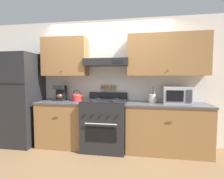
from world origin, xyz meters
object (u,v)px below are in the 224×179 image
at_px(coffee_maker, 60,93).
at_px(utensil_crock, 152,98).
at_px(refrigerator, 22,99).
at_px(microwave, 176,95).
at_px(stove_range, 105,124).
at_px(tea_kettle, 77,97).

bearing_deg(coffee_maker, utensil_crock, -0.76).
bearing_deg(utensil_crock, coffee_maker, 179.24).
distance_m(refrigerator, microwave, 3.08).
bearing_deg(microwave, refrigerator, -177.34).
bearing_deg(refrigerator, stove_range, 0.57).
xyz_separation_m(tea_kettle, microwave, (1.92, 0.02, 0.07)).
height_order(tea_kettle, utensil_crock, utensil_crock).
distance_m(stove_range, microwave, 1.45).
relative_size(tea_kettle, coffee_maker, 0.81).
relative_size(stove_range, coffee_maker, 3.47).
bearing_deg(utensil_crock, stove_range, -173.10).
xyz_separation_m(microwave, utensil_crock, (-0.43, -0.02, -0.07)).
height_order(refrigerator, utensil_crock, refrigerator).
distance_m(coffee_maker, utensil_crock, 1.86).
relative_size(coffee_maker, microwave, 0.63).
bearing_deg(tea_kettle, refrigerator, -173.79).
height_order(stove_range, coffee_maker, coffee_maker).
relative_size(coffee_maker, utensil_crock, 0.98).
bearing_deg(refrigerator, tea_kettle, 6.21).
bearing_deg(coffee_maker, tea_kettle, -3.83).
xyz_separation_m(refrigerator, coffee_maker, (0.78, 0.15, 0.12)).
distance_m(tea_kettle, microwave, 1.92).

